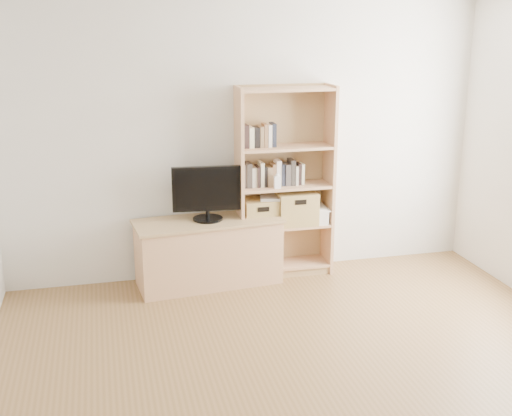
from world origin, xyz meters
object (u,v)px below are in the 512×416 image
object	(u,v)px
bookshelf	(285,183)
television	(207,193)
baby_monitor	(277,182)
basket_right	(296,207)
basket_left	(260,213)
laptop	(277,197)
tv_stand	(209,253)

from	to	relation	value
bookshelf	television	world-z (taller)	bookshelf
baby_monitor	basket_right	bearing A→B (deg)	25.76
bookshelf	basket_left	xyz separation A→B (m)	(-0.24, -0.00, -0.27)
television	laptop	xyz separation A→B (m)	(0.67, 0.07, -0.10)
baby_monitor	basket_left	xyz separation A→B (m)	(-0.14, 0.10, -0.31)
laptop	baby_monitor	bearing A→B (deg)	-90.82
tv_stand	basket_right	bearing A→B (deg)	-0.83
laptop	bookshelf	bearing A→B (deg)	21.27
bookshelf	baby_monitor	size ratio (longest dim) A/B	15.79
baby_monitor	basket_left	world-z (taller)	baby_monitor
laptop	basket_right	bearing A→B (deg)	14.48
tv_stand	television	world-z (taller)	television
tv_stand	baby_monitor	world-z (taller)	baby_monitor
bookshelf	basket_left	distance (m)	0.36
tv_stand	baby_monitor	xyz separation A→B (m)	(0.65, -0.02, 0.64)
bookshelf	tv_stand	bearing A→B (deg)	-173.44
television	baby_monitor	world-z (taller)	television
basket_left	laptop	bearing A→B (deg)	-3.27
tv_stand	basket_left	distance (m)	0.61
tv_stand	basket_right	size ratio (longest dim) A/B	3.46
bookshelf	basket_left	world-z (taller)	bookshelf
bookshelf	laptop	xyz separation A→B (m)	(-0.08, -0.01, -0.13)
bookshelf	basket_left	bearing A→B (deg)	-178.81
bookshelf	basket_right	distance (m)	0.27
basket_left	basket_right	xyz separation A→B (m)	(0.35, -0.00, 0.03)
bookshelf	basket_left	size ratio (longest dim) A/B	5.79
television	baby_monitor	xyz separation A→B (m)	(0.65, -0.02, 0.07)
tv_stand	baby_monitor	distance (m)	0.91
tv_stand	bookshelf	bearing A→B (deg)	0.33
tv_stand	television	size ratio (longest dim) A/B	2.06
tv_stand	laptop	bearing A→B (deg)	0.01
tv_stand	laptop	distance (m)	0.82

